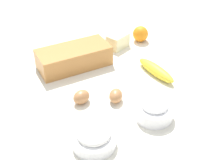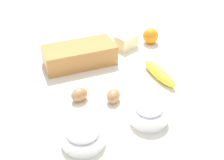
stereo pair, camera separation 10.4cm
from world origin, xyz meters
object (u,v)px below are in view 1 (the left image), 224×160
at_px(flour_bowl, 94,137).
at_px(butter_block, 118,41).
at_px(egg_beside_bowl, 116,96).
at_px(banana, 156,70).
at_px(egg_near_butter, 81,97).
at_px(orange_fruit, 140,34).
at_px(loaf_pan, 74,57).
at_px(sugar_bowl, 154,110).

height_order(flour_bowl, butter_block, same).
distance_m(butter_block, egg_beside_bowl, 0.38).
height_order(banana, egg_near_butter, egg_near_butter).
distance_m(orange_fruit, egg_beside_bowl, 0.45).
xyz_separation_m(loaf_pan, butter_block, (0.23, 0.06, -0.01)).
xyz_separation_m(butter_block, egg_beside_bowl, (-0.18, -0.33, -0.01)).
distance_m(egg_near_butter, egg_beside_bowl, 0.12).
bearing_deg(flour_bowl, egg_near_butter, 78.79).
xyz_separation_m(flour_bowl, butter_block, (0.32, 0.48, 0.00)).
bearing_deg(banana, loaf_pan, 142.34).
bearing_deg(banana, egg_near_butter, -174.85).
bearing_deg(sugar_bowl, egg_near_butter, 136.32).
bearing_deg(sugar_bowl, banana, 55.10).
relative_size(banana, egg_beside_bowl, 3.17).
height_order(banana, egg_beside_bowl, egg_beside_bowl).
relative_size(loaf_pan, orange_fruit, 4.02).
xyz_separation_m(loaf_pan, sugar_bowl, (0.12, -0.39, -0.01)).
distance_m(sugar_bowl, egg_beside_bowl, 0.14).
relative_size(butter_block, egg_near_butter, 1.49).
relative_size(sugar_bowl, banana, 0.64).
bearing_deg(flour_bowl, egg_beside_bowl, 45.38).
bearing_deg(flour_bowl, sugar_bowl, 5.63).
distance_m(banana, butter_block, 0.26).
height_order(loaf_pan, butter_block, loaf_pan).
distance_m(loaf_pan, flour_bowl, 0.43).
height_order(sugar_bowl, egg_near_butter, sugar_bowl).
bearing_deg(banana, flour_bowl, -148.19).
xyz_separation_m(sugar_bowl, butter_block, (0.11, 0.45, -0.00)).
height_order(orange_fruit, egg_near_butter, orange_fruit).
distance_m(flour_bowl, egg_near_butter, 0.19).
relative_size(sugar_bowl, orange_fruit, 1.72).
height_order(loaf_pan, egg_near_butter, loaf_pan).
xyz_separation_m(loaf_pan, banana, (0.26, -0.20, -0.02)).
distance_m(flour_bowl, orange_fruit, 0.65).
bearing_deg(loaf_pan, sugar_bowl, -74.92).
relative_size(orange_fruit, butter_block, 0.78).
xyz_separation_m(flour_bowl, egg_beside_bowl, (0.14, 0.15, -0.01)).
xyz_separation_m(sugar_bowl, egg_near_butter, (-0.18, 0.17, -0.01)).
height_order(loaf_pan, flour_bowl, loaf_pan).
bearing_deg(egg_near_butter, sugar_bowl, -43.68).
relative_size(banana, orange_fruit, 2.70).
height_order(flour_bowl, sugar_bowl, sugar_bowl).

